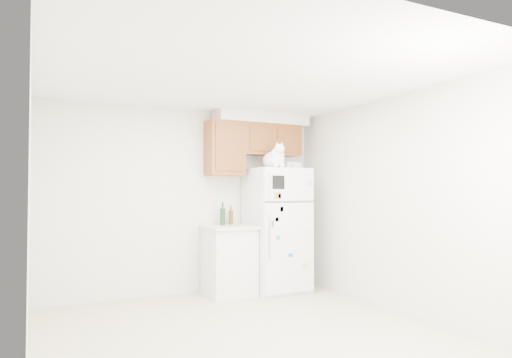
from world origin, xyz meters
TOP-DOWN VIEW (x-y plane):
  - ground_plane at (0.00, 0.00)m, footprint 3.80×4.00m
  - room_shell at (0.12, 0.24)m, footprint 3.84×4.04m
  - refrigerator at (1.20, 1.61)m, footprint 0.76×0.78m
  - base_counter at (0.51, 1.68)m, footprint 0.64×0.64m
  - cat at (1.08, 1.44)m, footprint 0.34×0.49m
  - storage_box_back at (1.42, 1.63)m, footprint 0.19×0.15m
  - storage_box_front at (1.48, 1.57)m, footprint 0.17×0.14m
  - bottle_green at (0.47, 1.82)m, footprint 0.07×0.07m
  - bottle_amber at (0.61, 1.87)m, footprint 0.06×0.06m

SIDE VIEW (x-z plane):
  - ground_plane at x=0.00m, z-range -0.01..0.00m
  - base_counter at x=0.51m, z-range 0.00..0.92m
  - refrigerator at x=1.20m, z-range 0.00..1.70m
  - bottle_amber at x=0.61m, z-range 0.92..1.19m
  - bottle_green at x=0.47m, z-range 0.92..1.23m
  - room_shell at x=0.12m, z-range 0.41..2.93m
  - storage_box_front at x=1.48m, z-range 1.70..1.79m
  - storage_box_back at x=1.42m, z-range 1.70..1.80m
  - cat at x=1.08m, z-range 1.66..2.00m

